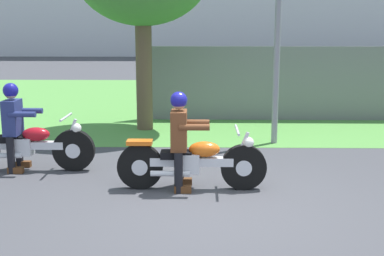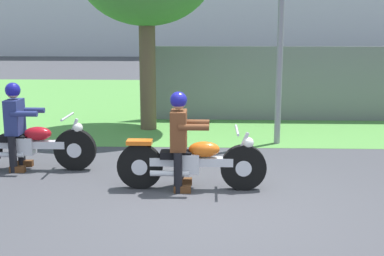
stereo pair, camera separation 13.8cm
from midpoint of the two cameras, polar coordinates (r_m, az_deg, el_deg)
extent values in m
plane|color=#424247|center=(6.62, 1.85, -8.99)|extent=(120.00, 120.00, 0.00)
cube|color=#549342|center=(15.67, 1.44, 3.01)|extent=(60.00, 12.00, 0.01)
cylinder|color=black|center=(7.30, 5.24, -4.38)|extent=(0.65, 0.12, 0.65)
cylinder|color=silver|center=(7.30, 5.24, -4.38)|extent=(0.23, 0.14, 0.23)
cylinder|color=black|center=(7.34, -6.35, -4.30)|extent=(0.65, 0.12, 0.65)
cylinder|color=silver|center=(7.34, -6.35, -4.30)|extent=(0.23, 0.14, 0.23)
cube|color=silver|center=(7.26, -0.58, -3.76)|extent=(1.18, 0.15, 0.12)
cube|color=silver|center=(7.27, -0.97, -3.90)|extent=(0.32, 0.24, 0.28)
ellipsoid|color=orange|center=(7.21, 0.85, -2.38)|extent=(0.44, 0.24, 0.22)
cube|color=black|center=(7.25, -2.32, -2.98)|extent=(0.44, 0.24, 0.10)
cube|color=orange|center=(7.26, -6.41, -1.60)|extent=(0.36, 0.20, 0.06)
cylinder|color=silver|center=(7.23, 4.88, -2.48)|extent=(0.25, 0.05, 0.53)
cylinder|color=silver|center=(7.16, 4.52, -0.22)|extent=(0.04, 0.66, 0.04)
sphere|color=white|center=(7.21, 5.77, -1.63)|extent=(0.16, 0.16, 0.16)
cylinder|color=silver|center=(7.18, -3.01, -5.11)|extent=(0.55, 0.08, 0.08)
cylinder|color=black|center=(7.47, -1.91, -4.25)|extent=(0.12, 0.12, 0.58)
cube|color=#593319|center=(7.54, -1.44, -6.00)|extent=(0.24, 0.10, 0.10)
cylinder|color=black|center=(7.13, -2.07, -5.04)|extent=(0.12, 0.12, 0.58)
cube|color=#593319|center=(7.20, -1.58, -6.86)|extent=(0.24, 0.10, 0.10)
cube|color=brown|center=(7.16, -2.02, -0.27)|extent=(0.22, 0.38, 0.56)
cylinder|color=brown|center=(7.31, -0.23, 0.61)|extent=(0.42, 0.09, 0.09)
cylinder|color=brown|center=(6.97, -0.30, 0.08)|extent=(0.42, 0.09, 0.09)
sphere|color=#D8A884|center=(7.09, -2.04, 2.89)|extent=(0.20, 0.20, 0.20)
sphere|color=navy|center=(7.09, -2.05, 3.13)|extent=(0.24, 0.24, 0.24)
cylinder|color=black|center=(8.42, -13.53, -2.42)|extent=(0.67, 0.12, 0.67)
cylinder|color=silver|center=(8.42, -13.53, -2.42)|extent=(0.24, 0.14, 0.24)
cube|color=silver|center=(8.63, -18.53, -1.82)|extent=(1.24, 0.15, 0.12)
cube|color=silver|center=(8.65, -18.84, -1.94)|extent=(0.32, 0.24, 0.28)
ellipsoid|color=#B2141E|center=(8.54, -17.47, -0.66)|extent=(0.44, 0.24, 0.22)
cube|color=black|center=(8.69, -19.94, -1.15)|extent=(0.44, 0.24, 0.10)
cylinder|color=silver|center=(8.38, -13.94, -0.76)|extent=(0.25, 0.05, 0.53)
cylinder|color=silver|center=(8.34, -14.37, 1.19)|extent=(0.04, 0.66, 0.04)
sphere|color=white|center=(8.33, -13.25, -0.02)|extent=(0.16, 0.16, 0.16)
cylinder|color=silver|center=(8.64, -20.66, -2.90)|extent=(0.55, 0.08, 0.08)
cylinder|color=black|center=(8.89, -19.19, -2.31)|extent=(0.12, 0.12, 0.59)
cube|color=#593319|center=(8.92, -18.72, -3.83)|extent=(0.24, 0.10, 0.10)
cylinder|color=black|center=(8.56, -20.02, -2.88)|extent=(0.12, 0.12, 0.59)
cube|color=#593319|center=(8.60, -19.53, -4.46)|extent=(0.24, 0.10, 0.10)
cube|color=navy|center=(8.61, -19.85, 1.12)|extent=(0.22, 0.38, 0.56)
cylinder|color=navy|center=(8.68, -18.13, 1.84)|extent=(0.42, 0.09, 0.09)
cylinder|color=navy|center=(8.36, -18.89, 1.45)|extent=(0.42, 0.09, 0.09)
sphere|color=#D8A884|center=(8.55, -20.03, 3.76)|extent=(0.20, 0.20, 0.20)
sphere|color=navy|center=(8.55, -20.05, 3.95)|extent=(0.24, 0.24, 0.24)
cylinder|color=brown|center=(11.39, -5.72, 5.88)|extent=(0.36, 0.36, 2.42)
cylinder|color=gray|center=(10.02, 9.22, 12.92)|extent=(0.12, 0.12, 5.18)
cube|color=slate|center=(12.67, 9.79, 4.91)|extent=(7.00, 0.06, 1.80)
camera|label=1|loc=(0.07, -90.54, -0.11)|focal=47.75mm
camera|label=2|loc=(0.07, 89.46, 0.11)|focal=47.75mm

